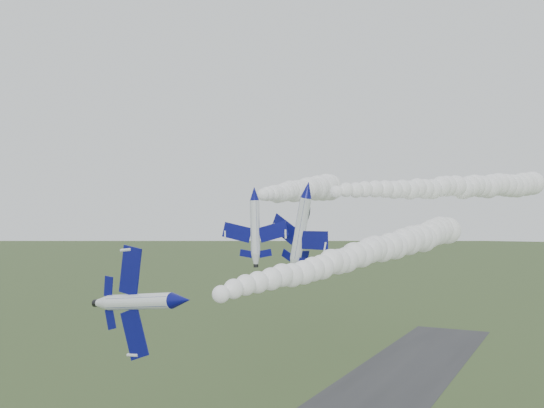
% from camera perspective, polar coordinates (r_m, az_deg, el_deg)
% --- Properties ---
extents(jet_lead, '(4.68, 13.20, 10.84)m').
position_cam_1_polar(jet_lead, '(56.99, -8.60, -8.96)').
color(jet_lead, white).
extents(smoke_trail_jet_lead, '(12.86, 65.98, 4.82)m').
position_cam_1_polar(smoke_trail_jet_lead, '(86.34, 8.80, -4.58)').
color(smoke_trail_jet_lead, white).
extents(jet_pair_left, '(9.57, 11.24, 2.79)m').
position_cam_1_polar(jet_pair_left, '(84.67, -1.69, 1.01)').
color(jet_pair_left, white).
extents(smoke_trail_jet_pair_left, '(19.30, 64.90, 5.88)m').
position_cam_1_polar(smoke_trail_jet_pair_left, '(118.33, 3.11, 1.34)').
color(smoke_trail_jet_pair_left, white).
extents(jet_pair_right, '(10.78, 12.77, 3.92)m').
position_cam_1_polar(jet_pair_right, '(82.05, 3.30, 1.39)').
color(jet_pair_right, white).
extents(smoke_trail_jet_pair_right, '(26.87, 60.59, 4.83)m').
position_cam_1_polar(smoke_trail_jet_pair_right, '(109.39, 16.52, 1.51)').
color(smoke_trail_jet_pair_right, white).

